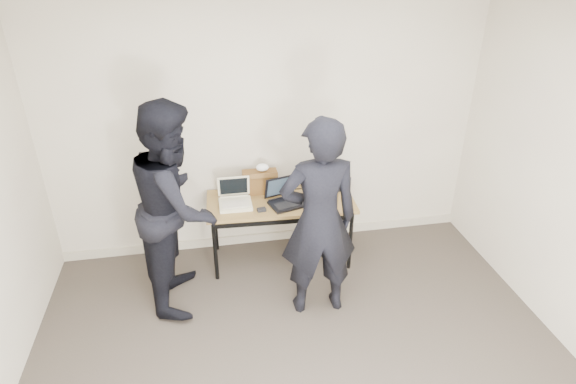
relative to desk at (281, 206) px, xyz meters
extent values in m
cube|color=white|center=(-0.07, -1.85, 2.06)|extent=(4.50, 4.50, 0.05)
cube|color=beige|center=(-0.07, 0.42, 0.69)|extent=(4.50, 0.05, 2.70)
cube|color=olive|center=(0.00, 0.01, 0.04)|extent=(1.53, 0.72, 0.03)
cylinder|color=black|center=(-0.70, -0.22, -0.32)|extent=(0.04, 0.04, 0.68)
cylinder|color=black|center=(0.68, -0.29, -0.32)|extent=(0.04, 0.04, 0.68)
cylinder|color=black|center=(-0.68, 0.31, -0.32)|extent=(0.04, 0.04, 0.68)
cylinder|color=black|center=(0.70, 0.24, -0.32)|extent=(0.04, 0.04, 0.68)
cube|color=black|center=(-0.01, -0.27, -0.02)|extent=(1.40, 0.09, 0.06)
cube|color=beige|center=(-0.46, -0.02, 0.08)|extent=(0.32, 0.27, 0.04)
cube|color=beige|center=(-0.46, -0.05, 0.10)|extent=(0.26, 0.15, 0.01)
cube|color=beige|center=(-0.46, 0.13, 0.21)|extent=(0.32, 0.05, 0.22)
cube|color=black|center=(-0.46, 0.12, 0.21)|extent=(0.28, 0.04, 0.18)
cube|color=beige|center=(-0.46, 0.11, 0.10)|extent=(0.29, 0.02, 0.02)
cube|color=black|center=(0.05, -0.10, 0.07)|extent=(0.39, 0.34, 0.02)
cube|color=black|center=(0.06, -0.13, 0.08)|extent=(0.30, 0.21, 0.01)
cube|color=black|center=(0.01, 0.06, 0.20)|extent=(0.34, 0.16, 0.24)
cube|color=#26333F|center=(0.01, 0.05, 0.20)|extent=(0.29, 0.13, 0.19)
cube|color=black|center=(0.02, 0.02, 0.08)|extent=(0.30, 0.10, 0.02)
cube|color=black|center=(0.49, 0.14, 0.07)|extent=(0.35, 0.32, 0.02)
cube|color=black|center=(0.50, 0.12, 0.08)|extent=(0.26, 0.22, 0.01)
cube|color=black|center=(0.42, 0.25, 0.17)|extent=(0.28, 0.21, 0.19)
cube|color=black|center=(0.42, 0.25, 0.17)|extent=(0.24, 0.17, 0.15)
cube|color=black|center=(0.43, 0.23, 0.08)|extent=(0.22, 0.14, 0.01)
cube|color=brown|center=(-0.18, 0.23, 0.18)|extent=(0.36, 0.17, 0.24)
cube|color=brown|center=(-0.18, 0.17, 0.28)|extent=(0.36, 0.08, 0.07)
cube|color=brown|center=(-0.02, 0.23, 0.16)|extent=(0.02, 0.10, 0.02)
ellipsoid|color=white|center=(-0.15, 0.23, 0.34)|extent=(0.15, 0.12, 0.08)
cube|color=black|center=(0.63, 0.19, 0.13)|extent=(0.28, 0.24, 0.15)
cube|color=black|center=(-0.22, -0.17, 0.07)|extent=(0.09, 0.06, 0.03)
cube|color=silver|center=(0.00, -0.11, 0.06)|extent=(0.20, 0.16, 0.01)
cube|color=black|center=(0.53, 0.01, 0.06)|extent=(0.16, 0.22, 0.01)
cube|color=black|center=(0.18, 0.22, 0.06)|extent=(0.25, 0.02, 0.01)
cube|color=black|center=(0.30, -0.02, 0.06)|extent=(0.30, 0.16, 0.01)
imported|color=black|center=(0.20, -0.80, 0.28)|extent=(0.69, 0.45, 1.89)
imported|color=black|center=(-1.01, -0.38, 0.32)|extent=(0.83, 1.02, 1.96)
cube|color=#BAB19A|center=(-0.07, 0.38, -0.61)|extent=(4.50, 0.03, 0.10)
camera|label=1|loc=(-0.71, -4.23, 2.45)|focal=30.00mm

